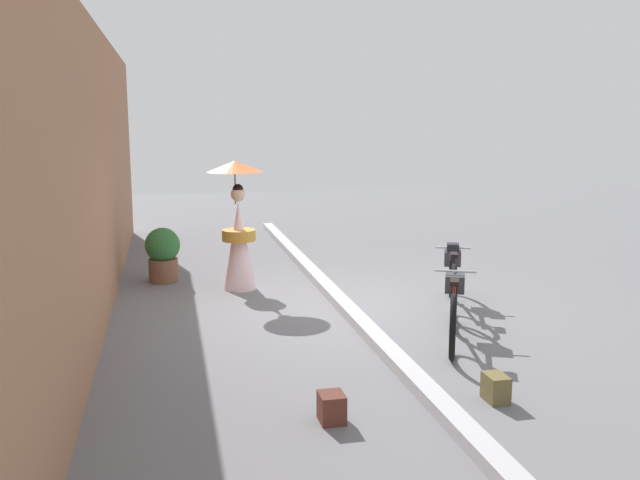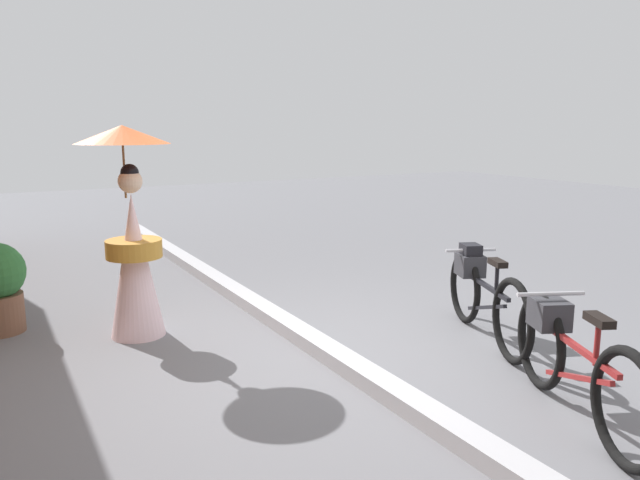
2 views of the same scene
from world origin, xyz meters
TOP-DOWN VIEW (x-y plane):
  - ground_plane at (0.00, 0.00)m, footprint 30.00×30.00m
  - sidewalk_curb at (0.00, 0.00)m, footprint 14.00×0.20m
  - bicycle_near_officer at (-1.61, -0.87)m, footprint 1.64×0.79m
  - bicycle_far_side at (-0.18, -1.46)m, footprint 1.64×0.73m
  - person_with_parasol at (1.39, 1.23)m, footprint 0.81×0.81m

SIDE VIEW (x-z plane):
  - ground_plane at x=0.00m, z-range 0.00..0.00m
  - sidewalk_curb at x=0.00m, z-range 0.00..0.12m
  - bicycle_near_officer at x=-1.61m, z-range 0.01..0.78m
  - bicycle_far_side at x=-0.18m, z-range 0.02..0.81m
  - person_with_parasol at x=1.39m, z-range 0.01..1.89m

